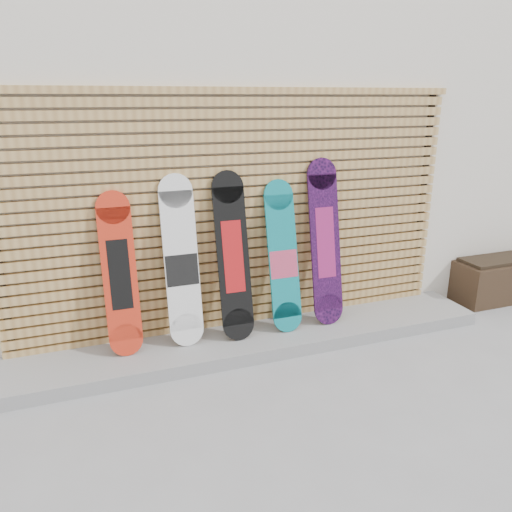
# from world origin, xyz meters

# --- Properties ---
(ground) EXTENTS (80.00, 80.00, 0.00)m
(ground) POSITION_xyz_m (0.00, 0.00, 0.00)
(ground) COLOR gray
(ground) RESTS_ON ground
(building) EXTENTS (12.00, 5.00, 3.60)m
(building) POSITION_xyz_m (0.50, 3.50, 1.80)
(building) COLOR silver
(building) RESTS_ON ground
(concrete_step) EXTENTS (4.60, 0.70, 0.12)m
(concrete_step) POSITION_xyz_m (-0.15, 0.68, 0.06)
(concrete_step) COLOR gray
(concrete_step) RESTS_ON ground
(slat_wall) EXTENTS (4.26, 0.08, 2.29)m
(slat_wall) POSITION_xyz_m (-0.15, 0.97, 1.21)
(slat_wall) COLOR #B18549
(slat_wall) RESTS_ON ground
(planter_box) EXTENTS (1.10, 0.46, 0.49)m
(planter_box) POSITION_xyz_m (2.91, 0.79, 0.24)
(planter_box) COLOR black
(planter_box) RESTS_ON ground
(snowboard_0) EXTENTS (0.28, 0.30, 1.37)m
(snowboard_0) POSITION_xyz_m (-1.26, 0.80, 0.80)
(snowboard_0) COLOR red
(snowboard_0) RESTS_ON concrete_step
(snowboard_1) EXTENTS (0.30, 0.30, 1.49)m
(snowboard_1) POSITION_xyz_m (-0.74, 0.79, 0.85)
(snowboard_1) COLOR white
(snowboard_1) RESTS_ON concrete_step
(snowboard_2) EXTENTS (0.29, 0.35, 1.49)m
(snowboard_2) POSITION_xyz_m (-0.28, 0.77, 0.86)
(snowboard_2) COLOR black
(snowboard_2) RESTS_ON concrete_step
(snowboard_3) EXTENTS (0.28, 0.35, 1.38)m
(snowboard_3) POSITION_xyz_m (0.20, 0.77, 0.80)
(snowboard_3) COLOR #0D7981
(snowboard_3) RESTS_ON concrete_step
(snowboard_4) EXTENTS (0.30, 0.34, 1.56)m
(snowboard_4) POSITION_xyz_m (0.64, 0.78, 0.90)
(snowboard_4) COLOR black
(snowboard_4) RESTS_ON concrete_step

